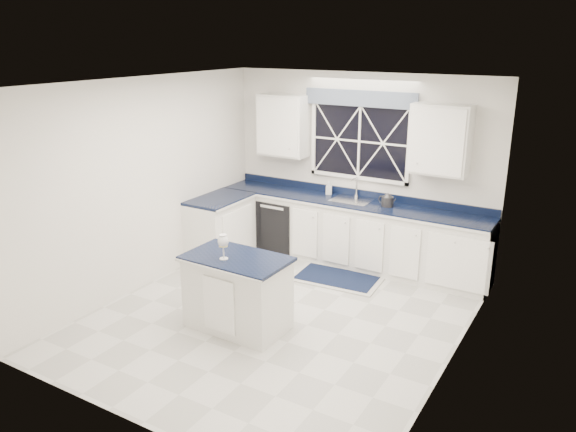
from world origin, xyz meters
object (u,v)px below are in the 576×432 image
Objects in this scene: wine_glass at (223,242)px; soap_bottle at (329,188)px; dishwasher at (283,224)px; island at (238,292)px; kettle at (387,200)px; faucet at (356,187)px.

soap_bottle is (-0.06, 2.66, -0.01)m from wine_glass.
soap_bottle reaches higher than dishwasher.
kettle reaches higher than island.
faucet is (1.10, 0.19, 0.69)m from dishwasher.
soap_bottle is at bearing -178.46° from kettle.
wine_glass is at bearing -97.50° from faucet.
faucet is 0.58m from kettle.
soap_bottle is at bearing 91.34° from wine_glass.
soap_bottle is at bearing -175.94° from faucet.
soap_bottle is at bearing 94.48° from island.
wine_glass is at bearing -99.52° from kettle.
island is 0.64m from wine_glass.
wine_glass is (0.75, -2.49, 0.64)m from dishwasher.
island is 2.62m from soap_bottle.
wine_glass reaches higher than soap_bottle.
dishwasher is 4.31× the size of soap_bottle.
faucet is 1.08× the size of wine_glass.
dishwasher is at bearing -169.98° from faucet.
faucet is at bearing 85.18° from island.
kettle reaches higher than soap_bottle.
dishwasher is at bearing 106.66° from wine_glass.
wine_glass is (-0.35, -2.69, -0.05)m from faucet.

